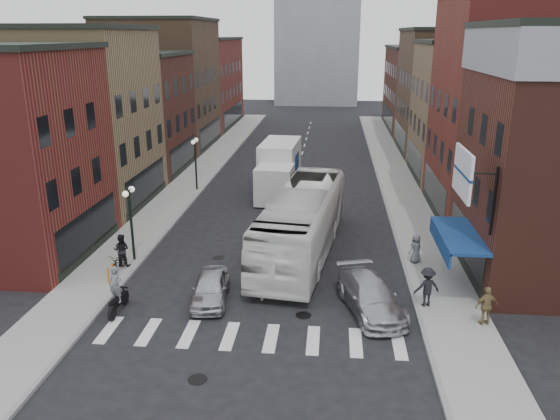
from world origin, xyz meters
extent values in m
plane|color=black|center=(0.00, 0.00, 0.00)|extent=(160.00, 160.00, 0.00)
cube|color=gray|center=(-8.50, 22.00, 0.07)|extent=(3.00, 74.00, 0.15)
cube|color=gray|center=(8.50, 22.00, 0.07)|extent=(3.00, 74.00, 0.15)
cube|color=gray|center=(-7.00, 22.00, 0.00)|extent=(0.20, 74.00, 0.16)
cube|color=gray|center=(7.00, 22.00, 0.00)|extent=(0.20, 74.00, 0.16)
cube|color=silver|center=(0.00, -3.00, 0.00)|extent=(12.00, 2.20, 0.01)
cube|color=black|center=(-10.02, 4.50, 1.60)|extent=(0.08, 7.20, 2.20)
cube|color=olive|center=(-15.00, 14.00, 6.00)|extent=(10.00, 10.00, 12.00)
cube|color=black|center=(-10.02, 14.00, 1.60)|extent=(0.08, 8.00, 2.20)
cube|color=black|center=(-15.00, 14.00, 12.15)|extent=(10.30, 10.20, 0.30)
cube|color=#4F261C|center=(-15.00, 24.00, 5.00)|extent=(10.00, 10.00, 10.00)
cube|color=black|center=(-10.02, 24.00, 1.60)|extent=(0.08, 8.00, 2.20)
cube|color=black|center=(-15.00, 24.00, 10.15)|extent=(10.30, 10.20, 0.30)
cube|color=brown|center=(-15.00, 35.00, 6.50)|extent=(10.00, 12.00, 13.00)
cube|color=black|center=(-10.02, 35.00, 1.60)|extent=(0.08, 9.60, 2.20)
cube|color=black|center=(-15.00, 35.00, 13.15)|extent=(10.30, 12.20, 0.30)
cube|color=maroon|center=(-15.00, 49.00, 5.50)|extent=(10.00, 16.00, 11.00)
cube|color=black|center=(-10.02, 49.00, 1.60)|extent=(0.08, 12.80, 2.20)
cube|color=black|center=(-15.00, 49.00, 11.15)|extent=(10.30, 16.20, 0.30)
cube|color=black|center=(10.02, 4.50, 1.60)|extent=(0.08, 7.20, 2.20)
cube|color=maroon|center=(15.00, 14.00, 7.00)|extent=(10.00, 10.00, 14.00)
cube|color=black|center=(10.02, 14.00, 1.60)|extent=(0.08, 8.00, 2.20)
cube|color=olive|center=(15.00, 24.00, 5.50)|extent=(10.00, 10.00, 11.00)
cube|color=black|center=(10.02, 24.00, 1.60)|extent=(0.08, 8.00, 2.20)
cube|color=black|center=(15.00, 24.00, 11.15)|extent=(10.30, 10.20, 0.30)
cube|color=brown|center=(15.00, 35.00, 6.00)|extent=(10.00, 12.00, 12.00)
cube|color=black|center=(10.02, 35.00, 1.60)|extent=(0.08, 9.60, 2.20)
cube|color=black|center=(15.00, 35.00, 12.15)|extent=(10.30, 12.20, 0.30)
cube|color=#4F261C|center=(15.00, 49.00, 5.00)|extent=(10.00, 16.00, 10.00)
cube|color=black|center=(10.02, 49.00, 1.60)|extent=(0.08, 12.80, 2.20)
cube|color=black|center=(15.00, 49.00, 10.15)|extent=(10.30, 16.20, 0.30)
cube|color=navy|center=(9.10, 2.50, 2.70)|extent=(1.80, 5.00, 0.15)
cube|color=navy|center=(8.25, 2.50, 2.35)|extent=(0.10, 5.00, 0.70)
cylinder|color=black|center=(9.90, 0.50, 5.00)|extent=(0.12, 0.12, 3.00)
cylinder|color=black|center=(9.20, 0.50, 6.20)|extent=(1.40, 0.08, 0.08)
cube|color=silver|center=(8.50, 0.50, 6.20)|extent=(0.12, 3.00, 2.00)
cylinder|color=black|center=(-7.40, 4.00, 2.00)|extent=(0.14, 0.14, 4.00)
cylinder|color=black|center=(-7.40, 4.00, 4.00)|extent=(0.06, 0.90, 0.06)
sphere|color=white|center=(-7.40, 3.55, 3.95)|extent=(0.32, 0.32, 0.32)
sphere|color=white|center=(-7.40, 4.45, 3.95)|extent=(0.32, 0.32, 0.32)
cylinder|color=black|center=(-7.40, 18.00, 2.00)|extent=(0.14, 0.14, 4.00)
cylinder|color=black|center=(-7.40, 18.00, 4.00)|extent=(0.06, 0.90, 0.06)
sphere|color=white|center=(-7.40, 17.55, 3.95)|extent=(0.32, 0.32, 0.32)
sphere|color=white|center=(-7.40, 18.45, 3.95)|extent=(0.32, 0.32, 0.32)
cylinder|color=#D8590C|center=(-7.60, 1.00, 0.55)|extent=(0.08, 0.08, 0.80)
cylinder|color=#D8590C|center=(-7.60, 1.60, 0.55)|extent=(0.08, 0.08, 0.80)
cube|color=silver|center=(-0.99, 15.23, 1.44)|extent=(2.71, 2.91, 2.66)
cube|color=black|center=(-0.99, 15.23, 1.70)|extent=(2.68, 1.64, 1.17)
cube|color=silver|center=(-0.99, 19.28, 2.23)|extent=(2.99, 5.68, 3.09)
cube|color=navy|center=(-0.99, 19.28, 2.23)|extent=(2.83, 2.29, 1.28)
cube|color=black|center=(-0.99, 19.06, 0.48)|extent=(2.75, 7.04, 0.37)
cylinder|color=black|center=(-2.22, 15.45, 0.48)|extent=(0.30, 0.96, 0.96)
cylinder|color=black|center=(0.23, 15.45, 0.48)|extent=(0.30, 0.96, 0.96)
cylinder|color=black|center=(-2.22, 19.06, 0.48)|extent=(0.30, 0.96, 0.96)
cylinder|color=black|center=(0.23, 19.06, 0.48)|extent=(0.30, 0.96, 0.96)
cylinder|color=black|center=(-2.22, 21.19, 0.48)|extent=(0.30, 0.96, 0.96)
cylinder|color=black|center=(0.23, 21.19, 0.48)|extent=(0.30, 0.96, 0.96)
cylinder|color=black|center=(-6.14, -0.72, 0.33)|extent=(0.14, 0.66, 0.66)
cylinder|color=black|center=(-6.14, -2.21, 0.33)|extent=(0.14, 0.66, 0.66)
cube|color=black|center=(-6.14, -1.47, 0.55)|extent=(0.39, 1.22, 0.35)
cube|color=black|center=(-6.14, -0.92, 0.95)|extent=(0.55, 0.12, 0.06)
imported|color=slate|center=(-6.14, -1.57, 1.37)|extent=(0.64, 0.46, 1.64)
imported|color=white|center=(1.51, 6.15, 1.85)|extent=(4.77, 13.54, 3.69)
imported|color=#B6B6BB|center=(-2.34, -0.02, 0.66)|extent=(1.93, 4.03, 1.33)
imported|color=beige|center=(-0.80, 6.00, 0.67)|extent=(1.56, 4.13, 1.35)
imported|color=#B0B0B4|center=(4.92, -0.31, 0.73)|extent=(3.39, 5.40, 1.46)
imported|color=black|center=(-7.60, 2.41, 0.67)|extent=(0.73, 1.98, 1.03)
imported|color=black|center=(-7.72, 3.13, 1.02)|extent=(0.88, 0.54, 1.75)
imported|color=black|center=(7.40, 0.18, 1.06)|extent=(1.29, 0.87, 1.82)
imported|color=olive|center=(9.60, -1.29, 1.00)|extent=(1.09, 0.74, 1.70)
imported|color=#57595F|center=(7.59, 5.07, 0.93)|extent=(0.91, 0.84, 1.57)
camera|label=1|loc=(3.02, -22.25, 11.74)|focal=35.00mm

